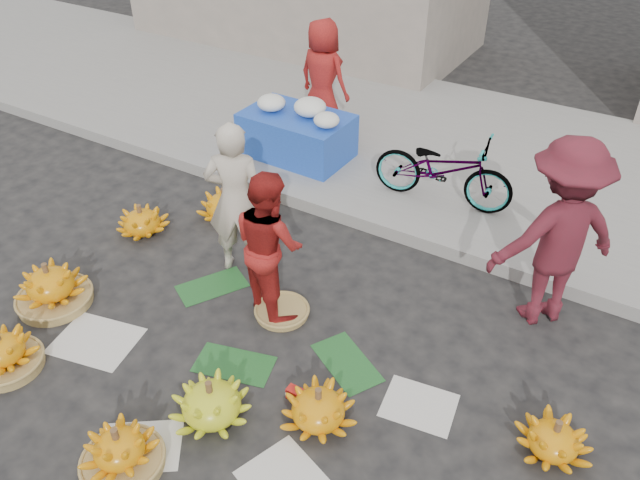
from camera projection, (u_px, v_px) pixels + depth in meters
The scene contains 22 objects.
ground at pixel (258, 354), 5.30m from camera, with size 80.00×80.00×0.00m, color black.
curb at pixel (375, 222), 6.79m from camera, with size 40.00×0.25×0.15m, color gray.
sidewalk at pixel (447, 147), 8.26m from camera, with size 40.00×4.00×0.12m, color gray.
newspaper_scatter at pixel (197, 420), 4.75m from camera, with size 3.20×1.80×0.00m, color silver, non-canonical shape.
banana_leaves at pixel (262, 335), 5.48m from camera, with size 2.00×1.00×0.00m, color #194C20, non-canonical shape.
banana_bunch_0 at pixel (51, 287), 5.72m from camera, with size 0.75×0.75×0.46m.
banana_bunch_1 at pixel (4, 353), 5.08m from camera, with size 0.61×0.61×0.40m.
banana_bunch_2 at pixel (120, 452), 4.32m from camera, with size 0.57×0.57×0.41m.
banana_bunch_3 at pixel (211, 402), 4.67m from camera, with size 0.65×0.65×0.39m.
banana_bunch_4 at pixel (318, 408), 4.65m from camera, with size 0.73×0.73×0.36m.
banana_bunch_5 at pixel (554, 439), 4.44m from camera, with size 0.62×0.62×0.32m.
banana_bunch_6 at pixel (141, 221), 6.68m from camera, with size 0.56×0.56×0.35m.
banana_bunch_7 at pixel (225, 204), 6.92m from camera, with size 0.58×0.58×0.36m.
basket_spare at pixel (282, 312), 5.69m from camera, with size 0.48×0.48×0.06m, color olive.
incense_stack at pixel (302, 397), 4.86m from camera, with size 0.25×0.08×0.10m, color red.
vendor_cream at pixel (236, 200), 5.83m from camera, with size 0.57×0.38×1.57m, color beige.
vendor_red at pixel (269, 244), 5.40m from camera, with size 0.69×0.53×1.41m, color #A71F19.
man_striped at pixel (558, 235), 5.20m from camera, with size 1.14×0.66×1.76m, color maroon.
flower_table at pixel (297, 132), 7.77m from camera, with size 1.34×0.86×0.76m.
grey_bucket at pixel (270, 123), 8.31m from camera, with size 0.30×0.30×0.34m, color slate.
flower_vendor at pixel (323, 77), 8.11m from camera, with size 0.73×0.48×1.49m, color #A71F19.
bicycle at pixel (444, 169), 6.82m from camera, with size 1.56×0.54×0.82m, color gray.
Camera 1 is at (2.37, -2.93, 3.89)m, focal length 35.00 mm.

